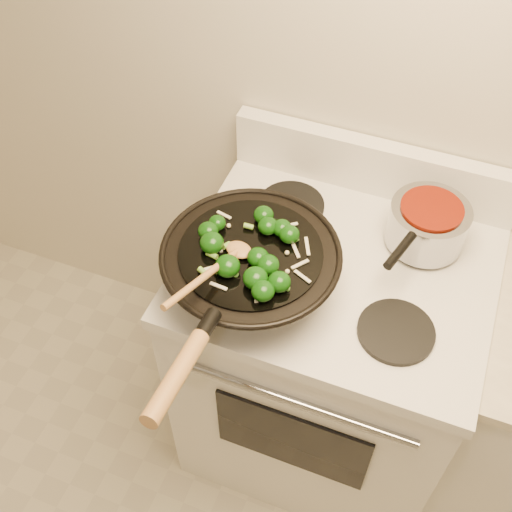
% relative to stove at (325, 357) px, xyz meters
% --- Properties ---
extents(stove, '(0.78, 0.67, 1.08)m').
position_rel_stove_xyz_m(stove, '(0.00, 0.00, 0.00)').
color(stove, white).
rests_on(stove, ground).
extents(wok, '(0.42, 0.70, 0.22)m').
position_rel_stove_xyz_m(wok, '(-0.18, -0.16, 0.53)').
color(wok, black).
rests_on(wok, stove).
extents(stirfry, '(0.29, 0.26, 0.05)m').
position_rel_stove_xyz_m(stirfry, '(-0.17, -0.17, 0.61)').
color(stirfry, '#0D3A09').
rests_on(stirfry, wok).
extents(wooden_spoon, '(0.10, 0.28, 0.09)m').
position_rel_stove_xyz_m(wooden_spoon, '(-0.22, -0.24, 0.62)').
color(wooden_spoon, '#AA7843').
rests_on(wooden_spoon, wok).
extents(saucepan, '(0.20, 0.32, 0.12)m').
position_rel_stove_xyz_m(saucepan, '(0.18, 0.14, 0.52)').
color(saucepan, '#989BA1').
rests_on(saucepan, stove).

